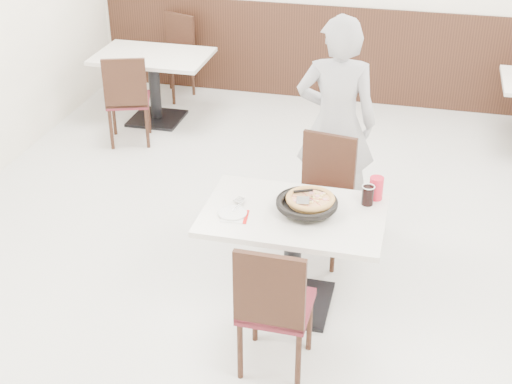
% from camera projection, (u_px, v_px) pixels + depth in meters
% --- Properties ---
extents(floor, '(7.00, 7.00, 0.00)m').
position_uv_depth(floor, '(288.00, 266.00, 5.46)').
color(floor, '#ABABA6').
rests_on(floor, ground).
extents(wainscot_back, '(5.90, 0.03, 1.10)m').
position_uv_depth(wainscot_back, '(351.00, 55.00, 8.14)').
color(wainscot_back, black).
rests_on(wainscot_back, floor).
extents(main_table, '(1.21, 0.82, 0.75)m').
position_uv_depth(main_table, '(292.00, 259.00, 4.89)').
color(main_table, beige).
rests_on(main_table, floor).
extents(chair_near, '(0.43, 0.43, 0.95)m').
position_uv_depth(chair_near, '(276.00, 303.00, 4.31)').
color(chair_near, black).
rests_on(chair_near, floor).
extents(chair_far, '(0.48, 0.48, 0.95)m').
position_uv_depth(chair_far, '(319.00, 201.00, 5.38)').
color(chair_far, black).
rests_on(chair_far, floor).
extents(trivet, '(0.11, 0.11, 0.04)m').
position_uv_depth(trivet, '(305.00, 210.00, 4.70)').
color(trivet, black).
rests_on(trivet, main_table).
extents(pizza_pan, '(0.36, 0.36, 0.01)m').
position_uv_depth(pizza_pan, '(307.00, 207.00, 4.69)').
color(pizza_pan, black).
rests_on(pizza_pan, trivet).
extents(pizza, '(0.30, 0.30, 0.02)m').
position_uv_depth(pizza, '(310.00, 201.00, 4.71)').
color(pizza, '#B28344').
rests_on(pizza, pizza_pan).
extents(pizza_server, '(0.10, 0.12, 0.00)m').
position_uv_depth(pizza_server, '(303.00, 200.00, 4.66)').
color(pizza_server, silver).
rests_on(pizza_server, pizza).
extents(napkin, '(0.19, 0.19, 0.00)m').
position_uv_depth(napkin, '(235.00, 216.00, 4.66)').
color(napkin, white).
rests_on(napkin, main_table).
extents(side_plate, '(0.19, 0.19, 0.01)m').
position_uv_depth(side_plate, '(233.00, 213.00, 4.68)').
color(side_plate, silver).
rests_on(side_plate, napkin).
extents(fork, '(0.05, 0.16, 0.00)m').
position_uv_depth(fork, '(238.00, 205.00, 4.75)').
color(fork, silver).
rests_on(fork, side_plate).
extents(cola_glass, '(0.08, 0.08, 0.13)m').
position_uv_depth(cola_glass, '(368.00, 196.00, 4.77)').
color(cola_glass, black).
rests_on(cola_glass, main_table).
extents(red_cup, '(0.10, 0.10, 0.16)m').
position_uv_depth(red_cup, '(376.00, 188.00, 4.83)').
color(red_cup, red).
rests_on(red_cup, main_table).
extents(diner_person, '(0.68, 0.49, 1.76)m').
position_uv_depth(diner_person, '(336.00, 124.00, 5.64)').
color(diner_person, '#A9A8AD').
rests_on(diner_person, floor).
extents(bg_table_left, '(1.28, 0.92, 0.75)m').
position_uv_depth(bg_table_left, '(155.00, 88.00, 7.73)').
color(bg_table_left, beige).
rests_on(bg_table_left, floor).
extents(bg_chair_left_near, '(0.54, 0.54, 0.95)m').
position_uv_depth(bg_chair_left_near, '(128.00, 98.00, 7.21)').
color(bg_chair_left_near, black).
rests_on(bg_chair_left_near, floor).
extents(bg_chair_left_far, '(0.55, 0.55, 0.95)m').
position_uv_depth(bg_chair_left_far, '(170.00, 58.00, 8.30)').
color(bg_chair_left_far, black).
rests_on(bg_chair_left_far, floor).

